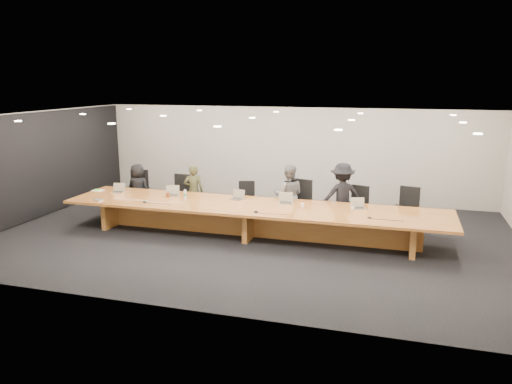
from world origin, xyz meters
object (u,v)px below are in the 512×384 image
(paper_cup_far, at_px, (353,209))
(mic_right, at_px, (369,217))
(person_b, at_px, (194,191))
(conference_table, at_px, (252,215))
(person_d, at_px, (342,196))
(chair_mid_left, at_px, (247,201))
(amber_mug, at_px, (168,195))
(chair_mid_right, at_px, (299,203))
(chair_left, at_px, (179,195))
(person_a, at_px, (138,188))
(laptop_b, at_px, (172,191))
(laptop_d, at_px, (286,198))
(chair_far_right, at_px, (407,210))
(laptop_e, at_px, (359,203))
(water_bottle, at_px, (185,195))
(person_c, at_px, (289,195))
(laptop_c, at_px, (237,195))
(chair_right, at_px, (356,207))
(av_box, at_px, (98,200))
(chair_far_left, at_px, (138,191))
(mic_left, at_px, (145,202))
(paper_cup_near, at_px, (303,205))
(mic_center, at_px, (256,211))
(laptop_a, at_px, (118,188))

(paper_cup_far, relative_size, mic_right, 0.87)
(person_b, height_order, mic_right, person_b)
(mic_right, bearing_deg, conference_table, 172.48)
(person_d, height_order, paper_cup_far, person_d)
(chair_mid_left, bearing_deg, amber_mug, -163.40)
(conference_table, relative_size, chair_mid_left, 8.86)
(chair_mid_right, bearing_deg, chair_left, -167.26)
(person_a, relative_size, laptop_b, 4.11)
(chair_left, relative_size, chair_mid_left, 1.11)
(laptop_b, relative_size, mic_right, 3.08)
(laptop_d, bearing_deg, amber_mug, 170.87)
(chair_far_right, xyz_separation_m, laptop_e, (-1.06, -0.87, 0.31))
(water_bottle, bearing_deg, chair_mid_left, 45.76)
(person_a, relative_size, person_d, 0.83)
(person_b, distance_m, paper_cup_far, 4.41)
(chair_mid_left, xyz_separation_m, amber_mug, (-1.70, -1.15, 0.30))
(person_d, bearing_deg, chair_left, -20.91)
(laptop_d, bearing_deg, person_c, 85.12)
(conference_table, distance_m, person_d, 2.30)
(chair_mid_right, xyz_separation_m, chair_far_right, (2.60, 0.03, -0.02))
(laptop_c, bearing_deg, conference_table, -28.35)
(chair_right, bearing_deg, person_d, -148.60)
(chair_mid_left, height_order, laptop_d, chair_mid_left)
(laptop_e, bearing_deg, person_b, 148.79)
(laptop_b, xyz_separation_m, av_box, (-1.51, -0.96, -0.11))
(conference_table, relative_size, chair_far_right, 7.96)
(chair_far_left, xyz_separation_m, amber_mug, (1.43, -1.02, 0.22))
(chair_left, distance_m, chair_far_right, 5.91)
(mic_left, bearing_deg, chair_mid_left, 42.04)
(laptop_e, relative_size, paper_cup_near, 3.40)
(conference_table, height_order, paper_cup_far, paper_cup_far)
(mic_center, bearing_deg, chair_left, 146.28)
(laptop_b, relative_size, laptop_d, 1.00)
(laptop_d, distance_m, mic_right, 2.12)
(water_bottle, bearing_deg, chair_far_left, 150.40)
(chair_far_right, height_order, person_d, person_d)
(chair_far_left, xyz_separation_m, mic_left, (1.14, -1.67, 0.17))
(paper_cup_far, bearing_deg, mic_right, -50.14)
(chair_mid_left, distance_m, person_a, 3.09)
(person_b, xyz_separation_m, person_d, (3.91, 0.06, 0.11))
(laptop_a, bearing_deg, chair_right, -0.22)
(person_d, xyz_separation_m, mic_right, (0.77, -1.59, -0.05))
(chair_mid_right, distance_m, laptop_c, 1.62)
(person_c, bearing_deg, chair_mid_right, -173.16)
(chair_mid_left, distance_m, chair_mid_right, 1.43)
(water_bottle, height_order, paper_cup_near, water_bottle)
(chair_far_left, bearing_deg, paper_cup_near, -24.72)
(person_a, bearing_deg, laptop_e, 175.81)
(person_d, height_order, mic_right, person_d)
(chair_far_left, relative_size, chair_mid_right, 1.01)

